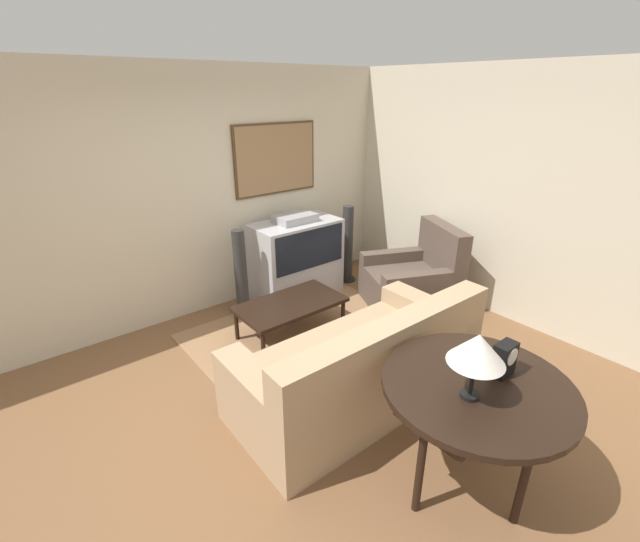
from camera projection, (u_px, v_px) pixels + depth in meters
ground_plane at (314, 399)px, 3.65m from camera, size 12.00×12.00×0.00m
wall_back at (194, 197)px, 4.65m from camera, size 12.00×0.10×2.70m
wall_right at (503, 197)px, 4.64m from camera, size 0.06×12.00×2.70m
area_rug at (303, 331)px, 4.65m from camera, size 2.31×1.63×0.01m
tv at (296, 258)px, 5.30m from camera, size 1.08×0.59×1.06m
couch at (360, 368)px, 3.53m from camera, size 2.08×1.00×0.90m
armchair at (413, 282)px, 5.12m from camera, size 1.25×1.20×0.99m
coffee_table at (291, 306)px, 4.48m from camera, size 1.11×0.62×0.38m
console_table at (477, 393)px, 2.60m from camera, size 1.15×1.15×0.81m
table_lamp at (477, 350)px, 2.34m from camera, size 0.32×0.32×0.42m
mantel_clock at (504, 359)px, 2.62m from camera, size 0.15×0.10×0.22m
speaker_tower_left at (241, 277)px, 4.79m from camera, size 0.24×0.24×1.04m
speaker_tower_right at (347, 246)px, 5.72m from camera, size 0.24×0.24×1.04m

